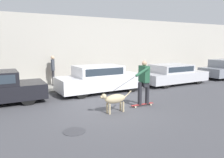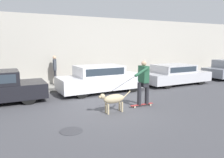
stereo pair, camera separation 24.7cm
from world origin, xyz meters
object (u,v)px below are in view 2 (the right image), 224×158
object	(u,v)px
parked_car_1	(101,79)
parked_car_2	(175,75)
pedestrian_with_bag	(55,69)
fire_hydrant	(137,80)
dog	(113,99)
skateboarder	(143,81)

from	to	relation	value
parked_car_1	parked_car_2	distance (m)	4.84
pedestrian_with_bag	parked_car_1	bearing A→B (deg)	-38.37
parked_car_1	fire_hydrant	bearing A→B (deg)	13.48
dog	skateboarder	bearing A→B (deg)	-175.46
dog	fire_hydrant	world-z (taller)	dog
parked_car_2	pedestrian_with_bag	xyz separation A→B (m)	(-6.63, 2.42, 0.45)
parked_car_2	fire_hydrant	size ratio (longest dim) A/B	6.80
parked_car_1	pedestrian_with_bag	xyz separation A→B (m)	(-1.79, 2.42, 0.39)
dog	fire_hydrant	distance (m)	5.33
parked_car_1	skateboarder	world-z (taller)	skateboarder
parked_car_2	skateboarder	size ratio (longest dim) A/B	1.86
dog	pedestrian_with_bag	bearing A→B (deg)	-85.09
parked_car_2	skateboarder	world-z (taller)	skateboarder
dog	fire_hydrant	size ratio (longest dim) A/B	2.07
fire_hydrant	pedestrian_with_bag	bearing A→B (deg)	158.67
pedestrian_with_bag	fire_hydrant	world-z (taller)	pedestrian_with_bag
pedestrian_with_bag	fire_hydrant	xyz separation A→B (m)	(4.38, -1.71, -0.71)
skateboarder	pedestrian_with_bag	xyz separation A→B (m)	(-2.20, 5.48, 0.03)
fire_hydrant	parked_car_1	bearing A→B (deg)	-164.81
skateboarder	fire_hydrant	bearing A→B (deg)	-119.20
fire_hydrant	parked_car_2	bearing A→B (deg)	-17.42
parked_car_1	parked_car_2	size ratio (longest dim) A/B	1.05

